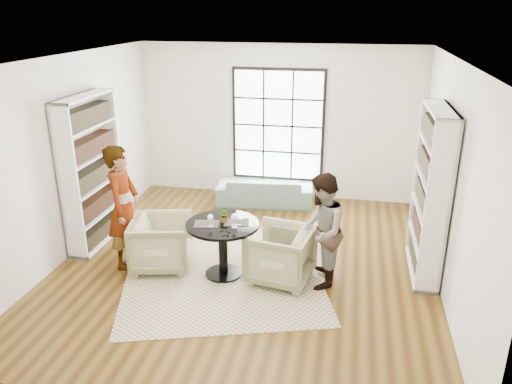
% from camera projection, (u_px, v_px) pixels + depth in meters
% --- Properties ---
extents(ground, '(6.00, 6.00, 0.00)m').
position_uv_depth(ground, '(247.00, 263.00, 7.54)').
color(ground, brown).
extents(room_shell, '(6.00, 6.01, 6.00)m').
position_uv_depth(room_shell, '(254.00, 173.00, 7.60)').
color(room_shell, silver).
rests_on(room_shell, ground).
extents(rug, '(3.44, 3.44, 0.01)m').
position_uv_depth(rug, '(223.00, 276.00, 7.16)').
color(rug, beige).
rests_on(rug, ground).
extents(pedestal_table, '(1.02, 1.02, 0.81)m').
position_uv_depth(pedestal_table, '(223.00, 238.00, 7.01)').
color(pedestal_table, black).
rests_on(pedestal_table, ground).
extents(sofa, '(1.91, 0.90, 0.54)m').
position_uv_depth(sofa, '(265.00, 190.00, 9.73)').
color(sofa, gray).
rests_on(sofa, ground).
extents(armchair_left, '(1.02, 1.00, 0.78)m').
position_uv_depth(armchair_left, '(162.00, 243.00, 7.30)').
color(armchair_left, tan).
rests_on(armchair_left, ground).
extents(armchair_right, '(1.00, 0.98, 0.78)m').
position_uv_depth(armchair_right, '(280.00, 255.00, 6.96)').
color(armchair_right, tan).
rests_on(armchair_right, ground).
extents(person_left, '(0.49, 0.71, 1.84)m').
position_uv_depth(person_left, '(123.00, 207.00, 7.22)').
color(person_left, gray).
rests_on(person_left, ground).
extents(person_right, '(0.62, 0.79, 1.61)m').
position_uv_depth(person_right, '(321.00, 231.00, 6.72)').
color(person_right, gray).
rests_on(person_right, ground).
extents(placemat_left, '(0.38, 0.32, 0.01)m').
position_uv_depth(placemat_left, '(207.00, 224.00, 6.90)').
color(placemat_left, black).
rests_on(placemat_left, pedestal_table).
extents(placemat_right, '(0.38, 0.32, 0.01)m').
position_uv_depth(placemat_right, '(237.00, 222.00, 6.95)').
color(placemat_right, black).
rests_on(placemat_right, pedestal_table).
extents(cutlery_left, '(0.18, 0.24, 0.01)m').
position_uv_depth(cutlery_left, '(207.00, 223.00, 6.90)').
color(cutlery_left, silver).
rests_on(cutlery_left, placemat_left).
extents(cutlery_right, '(0.18, 0.24, 0.01)m').
position_uv_depth(cutlery_right, '(237.00, 222.00, 6.95)').
color(cutlery_right, silver).
rests_on(cutlery_right, placemat_right).
extents(wine_glass_left, '(0.08, 0.08, 0.18)m').
position_uv_depth(wine_glass_left, '(210.00, 218.00, 6.78)').
color(wine_glass_left, silver).
rests_on(wine_glass_left, pedestal_table).
extents(wine_glass_right, '(0.09, 0.09, 0.21)m').
position_uv_depth(wine_glass_right, '(234.00, 217.00, 6.75)').
color(wine_glass_right, silver).
rests_on(wine_glass_right, pedestal_table).
extents(flower_centerpiece, '(0.18, 0.16, 0.20)m').
position_uv_depth(flower_centerpiece, '(225.00, 215.00, 6.94)').
color(flower_centerpiece, gray).
rests_on(flower_centerpiece, pedestal_table).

